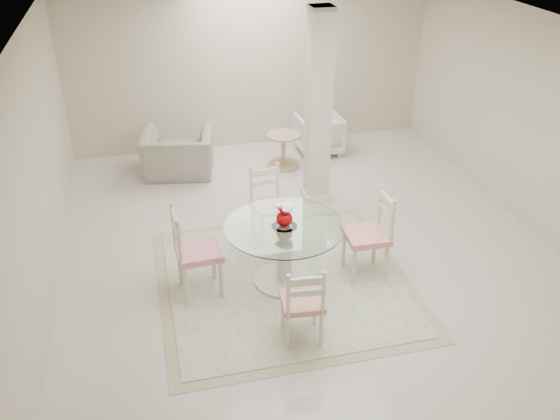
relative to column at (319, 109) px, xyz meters
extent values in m
plane|color=beige|center=(-0.50, -1.30, -1.35)|extent=(7.00, 7.00, 0.00)
cube|color=beige|center=(-0.50, 2.20, 0.00)|extent=(6.00, 0.02, 2.70)
cube|color=beige|center=(-0.50, -4.80, 0.00)|extent=(6.00, 0.02, 2.70)
cube|color=beige|center=(-3.50, -1.30, 0.00)|extent=(0.02, 7.00, 2.70)
cube|color=beige|center=(2.50, -1.30, 0.00)|extent=(0.02, 7.00, 2.70)
cube|color=white|center=(-0.50, -1.30, 1.35)|extent=(6.00, 7.00, 0.02)
cube|color=beige|center=(0.00, 0.00, 0.00)|extent=(0.30, 0.30, 2.70)
cube|color=tan|center=(-0.95, -1.91, -1.35)|extent=(2.85, 2.85, 0.01)
cube|color=silver|center=(-0.95, -1.91, -1.34)|extent=(2.61, 2.61, 0.01)
cylinder|color=beige|center=(-0.95, -1.91, -1.32)|extent=(0.69, 0.69, 0.05)
cylinder|color=beige|center=(-0.95, -1.91, -0.95)|extent=(0.17, 0.17, 0.71)
cylinder|color=beige|center=(-0.95, -1.91, -0.61)|extent=(0.29, 0.29, 0.03)
cylinder|color=white|center=(-0.95, -1.91, -0.59)|extent=(1.32, 1.32, 0.01)
ellipsoid|color=#A50507|center=(-0.95, -1.91, -0.50)|extent=(0.18, 0.18, 0.17)
cylinder|color=#A50507|center=(-0.95, -1.91, -0.39)|extent=(0.10, 0.10, 0.05)
cylinder|color=#A50507|center=(-0.95, -1.91, -0.36)|extent=(0.16, 0.16, 0.02)
ellipsoid|color=white|center=(-0.95, -1.91, -0.33)|extent=(0.11, 0.11, 0.05)
ellipsoid|color=white|center=(-0.90, -1.89, -0.35)|extent=(0.11, 0.11, 0.05)
ellipsoid|color=white|center=(-1.00, -1.88, -0.34)|extent=(0.11, 0.11, 0.05)
ellipsoid|color=white|center=(-0.94, -1.97, -0.35)|extent=(0.11, 0.11, 0.05)
ellipsoid|color=white|center=(-0.91, -1.95, -0.34)|extent=(0.11, 0.11, 0.05)
cylinder|color=beige|center=(-0.19, -1.77, -1.10)|extent=(0.05, 0.05, 0.49)
cylinder|color=beige|center=(-0.20, -2.16, -1.10)|extent=(0.05, 0.05, 0.49)
cylinder|color=beige|center=(0.19, -1.78, -1.10)|extent=(0.05, 0.05, 0.49)
cylinder|color=beige|center=(0.18, -2.17, -1.10)|extent=(0.05, 0.05, 0.49)
cube|color=#B51513|center=(-0.01, -1.97, -0.82)|extent=(0.48, 0.48, 0.07)
cube|color=beige|center=(0.21, -1.97, -0.47)|extent=(0.06, 0.43, 0.58)
cylinder|color=beige|center=(-1.05, -1.16, -1.13)|extent=(0.04, 0.04, 0.45)
cylinder|color=beige|center=(-0.70, -1.11, -1.13)|extent=(0.04, 0.04, 0.45)
cylinder|color=beige|center=(-1.10, -0.82, -1.13)|extent=(0.04, 0.04, 0.45)
cylinder|color=beige|center=(-0.75, -0.77, -1.13)|extent=(0.04, 0.04, 0.45)
cube|color=red|center=(-0.90, -0.96, -0.87)|extent=(0.48, 0.48, 0.07)
cube|color=beige|center=(-0.93, -0.77, -0.55)|extent=(0.39, 0.10, 0.52)
cylinder|color=beige|center=(-1.70, -2.04, -1.10)|extent=(0.05, 0.05, 0.50)
cylinder|color=beige|center=(-1.72, -1.65, -1.10)|extent=(0.05, 0.05, 0.50)
cylinder|color=beige|center=(-2.08, -2.06, -1.10)|extent=(0.05, 0.05, 0.50)
cylinder|color=beige|center=(-2.11, -1.68, -1.10)|extent=(0.05, 0.05, 0.50)
cube|color=red|center=(-1.90, -1.86, -0.82)|extent=(0.51, 0.51, 0.08)
cube|color=beige|center=(-2.12, -1.87, -0.46)|extent=(0.08, 0.43, 0.58)
cylinder|color=#EFE9C4|center=(-0.83, -2.71, -1.14)|extent=(0.04, 0.04, 0.43)
cylinder|color=#EFE9C4|center=(-1.16, -2.68, -1.14)|extent=(0.04, 0.04, 0.43)
cylinder|color=#EFE9C4|center=(-0.86, -3.04, -1.14)|extent=(0.04, 0.04, 0.43)
cylinder|color=#EFE9C4|center=(-1.19, -3.01, -1.14)|extent=(0.04, 0.04, 0.43)
cube|color=#B52313|center=(-1.01, -2.86, -0.89)|extent=(0.45, 0.45, 0.06)
cube|color=#EFE9C4|center=(-1.03, -3.05, -0.58)|extent=(0.37, 0.08, 0.50)
imported|color=#9F9783|center=(-1.86, 1.25, -1.00)|extent=(1.23, 1.12, 0.70)
imported|color=white|center=(0.51, 1.55, -1.02)|extent=(0.73, 0.75, 0.65)
cylinder|color=tan|center=(-0.20, 1.14, -1.33)|extent=(0.51, 0.51, 0.04)
cylinder|color=tan|center=(-0.20, 1.14, -1.07)|extent=(0.07, 0.07, 0.49)
cylinder|color=tan|center=(-0.20, 1.14, -0.81)|extent=(0.53, 0.53, 0.03)
camera|label=1|loc=(-2.31, -7.29, 2.75)|focal=38.00mm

